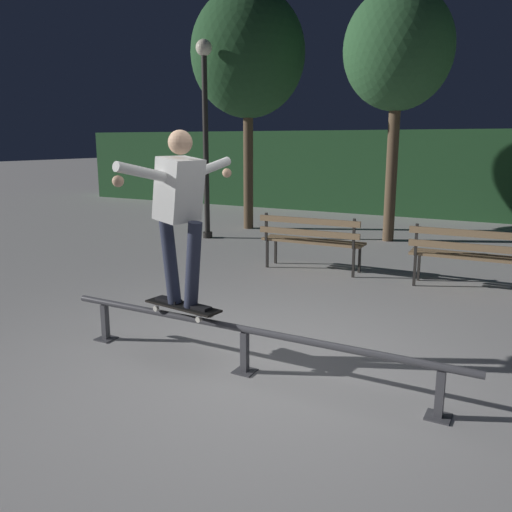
% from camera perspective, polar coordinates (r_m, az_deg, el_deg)
% --- Properties ---
extents(ground_plane, '(90.00, 90.00, 0.00)m').
position_cam_1_polar(ground_plane, '(4.82, -0.45, -11.84)').
color(ground_plane, '#ADAAA8').
extents(hedge_backdrop, '(24.00, 1.20, 2.26)m').
position_cam_1_polar(hedge_backdrop, '(14.85, 20.50, 8.28)').
color(hedge_backdrop, '#234C28').
rests_on(hedge_backdrop, ground).
extents(grind_rail, '(3.82, 0.18, 0.42)m').
position_cam_1_polar(grind_rail, '(4.60, -1.24, -8.70)').
color(grind_rail, '#47474C').
rests_on(grind_rail, ground).
extents(skateboard, '(0.80, 0.30, 0.09)m').
position_cam_1_polar(skateboard, '(4.88, -7.91, -5.42)').
color(skateboard, black).
rests_on(skateboard, grind_rail).
extents(skateboarder, '(0.63, 1.40, 1.56)m').
position_cam_1_polar(skateboarder, '(4.68, -8.22, 5.56)').
color(skateboarder, black).
rests_on(skateboarder, skateboard).
extents(park_bench_leftmost, '(1.61, 0.46, 0.88)m').
position_cam_1_polar(park_bench_leftmost, '(8.12, 5.95, 2.06)').
color(park_bench_leftmost, '#282623').
rests_on(park_bench_leftmost, ground).
extents(park_bench_left_center, '(1.61, 0.46, 0.88)m').
position_cam_1_polar(park_bench_left_center, '(7.56, 22.25, 0.43)').
color(park_bench_left_center, '#282623').
rests_on(park_bench_left_center, ground).
extents(tree_behind_benches, '(2.05, 2.05, 4.79)m').
position_cam_1_polar(tree_behind_benches, '(10.96, 15.07, 20.58)').
color(tree_behind_benches, brown).
rests_on(tree_behind_benches, ground).
extents(tree_far_left, '(2.47, 2.47, 5.18)m').
position_cam_1_polar(tree_far_left, '(12.20, -0.88, 20.92)').
color(tree_far_left, brown).
rests_on(tree_far_left, ground).
extents(lamp_post_left, '(0.32, 0.32, 3.90)m').
position_cam_1_polar(lamp_post_left, '(10.90, -5.51, 14.92)').
color(lamp_post_left, '#282623').
rests_on(lamp_post_left, ground).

